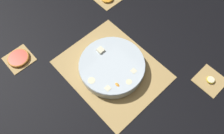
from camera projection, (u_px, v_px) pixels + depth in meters
The scene contains 7 objects.
ground_plane at pixel (112, 70), 1.01m from camera, with size 6.00×6.00×0.00m, color black.
bamboo_mat_center at pixel (112, 69), 1.01m from camera, with size 0.46×0.38×0.01m.
coaster_mat_near_left at pixel (19, 59), 1.04m from camera, with size 0.12×0.12×0.01m.
coaster_mat_far_right at pixel (210, 80), 0.98m from camera, with size 0.12×0.12×0.01m.
fruit_salad_bowl at pixel (112, 66), 0.98m from camera, with size 0.30×0.30×0.06m.
banana_coin_single at pixel (211, 80), 0.98m from camera, with size 0.04×0.04×0.01m.
grapefruit_slice at pixel (18, 58), 1.03m from camera, with size 0.10×0.10×0.01m.
Camera 1 is at (0.34, -0.32, 0.90)m, focal length 35.00 mm.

